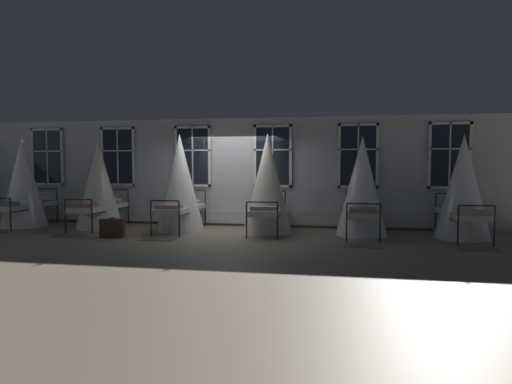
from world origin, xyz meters
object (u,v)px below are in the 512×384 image
Objects in this scene: cot_first at (23,183)px; cot_sixth at (463,188)px; cot_fourth at (267,185)px; cot_second at (99,186)px; cot_fifth at (362,187)px; suitcase_dark at (112,228)px; cot_third at (180,184)px.

cot_sixth is (11.45, 0.01, -0.02)m from cot_first.
cot_fourth is 1.03× the size of cot_sixth.
cot_fourth reaches higher than cot_sixth.
cot_second is 0.95× the size of cot_fourth.
cot_fifth is (6.92, 0.03, 0.02)m from cot_second.
cot_sixth reaches higher than cot_second.
cot_second is at bearing -89.87° from cot_first.
suitcase_dark is at bearing 98.46° from cot_sixth.
cot_sixth is at bearing -90.35° from cot_fifth.
cot_first is 3.75m from suitcase_dark.
cot_first is 1.03× the size of cot_fifth.
cot_fourth is 4.28× the size of suitcase_dark.
cot_fourth is 3.88m from suitcase_dark.
cot_fifth is 2.28m from cot_sixth.
suitcase_dark is (-5.80, -1.40, -0.94)m from cot_fifth.
cot_first reaches higher than cot_second.
cot_second is 4.06× the size of suitcase_dark.
cot_first is at bearing 89.12° from cot_sixth.
cot_sixth is at bearing -91.98° from cot_fourth.
suitcase_dark is at bearing 140.96° from cot_third.
cot_first is 9.17m from cot_fifth.
cot_sixth is (6.90, -0.04, -0.05)m from cot_third.
cot_third is 2.30m from cot_fourth.
cot_sixth is 4.15× the size of suitcase_dark.
suitcase_dark is at bearing -141.13° from cot_second.
cot_first is 2.25m from cot_second.
cot_first is 0.99× the size of cot_fourth.
cot_fourth reaches higher than cot_fifth.
cot_third is 4.62m from cot_fifth.
suitcase_dark is at bearing 110.39° from cot_fourth.
cot_fourth is at bearing -90.05° from cot_second.
cot_third is 2.07m from suitcase_dark.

